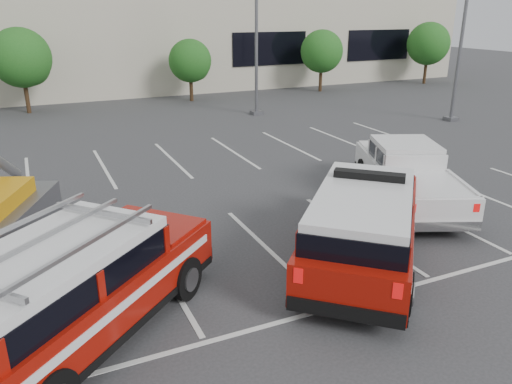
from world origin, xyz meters
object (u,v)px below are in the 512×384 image
tree_mid_right (191,62)px  light_pole_mid (256,20)px  convention_building (89,24)px  tree_far_right (429,45)px  tree_right (322,53)px  tree_mid_left (23,60)px  light_pole_right (464,21)px  ladder_suv (74,295)px  fire_chief_suv (363,230)px  white_pickup (407,180)px

tree_mid_right → light_pole_mid: 6.88m
convention_building → tree_far_right: bearing=-21.5°
tree_right → tree_far_right: 10.00m
tree_mid_left → light_pole_mid: light_pole_mid is taller
tree_right → light_pole_right: size_ratio=0.43×
light_pole_mid → ladder_suv: size_ratio=1.74×
tree_mid_right → fire_chief_suv: (-3.40, -23.57, -1.62)m
tree_far_right → fire_chief_suv: tree_far_right is taller
tree_mid_right → fire_chief_suv: bearing=-98.2°
tree_mid_right → white_pickup: 20.82m
convention_building → tree_far_right: 26.83m
tree_mid_left → fire_chief_suv: 24.57m
ladder_suv → white_pickup: bearing=64.7°
convention_building → tree_right: size_ratio=13.58×
tree_mid_left → ladder_suv: (0.15, -23.81, -2.12)m
tree_right → light_pole_right: (0.91, -12.05, 2.41)m
light_pole_right → light_pole_mid: bearing=146.3°
tree_far_right → light_pole_mid: size_ratio=0.47×
convention_building → white_pickup: (5.27, -30.56, -3.99)m
tree_mid_right → light_pole_mid: size_ratio=0.39×
tree_far_right → fire_chief_suv: size_ratio=0.80×
tree_mid_left → tree_far_right: bearing=0.0°
fire_chief_suv → ladder_suv: (-6.45, -0.24, 0.04)m
convention_building → tree_mid_right: size_ratio=15.04×
light_pole_mid → fire_chief_suv: bearing=-106.8°
fire_chief_suv → tree_far_right: bearing=87.4°
tree_mid_left → tree_right: (20.00, -0.00, -0.27)m
tree_right → fire_chief_suv: bearing=-119.6°
light_pole_right → white_pickup: 14.38m
tree_mid_right → tree_right: (10.00, 0.00, 0.27)m
tree_mid_right → light_pole_right: light_pole_right is taller
fire_chief_suv → white_pickup: fire_chief_suv is taller
ladder_suv → tree_mid_right: bearing=115.4°
tree_far_right → white_pickup: tree_far_right is taller
tree_far_right → light_pole_right: light_pole_right is taller
tree_mid_right → white_pickup: (0.36, -20.74, -1.78)m
light_pole_mid → white_pickup: bearing=-96.0°
tree_mid_right → convention_building: bearing=116.6°
light_pole_right → ladder_suv: bearing=-150.5°
convention_building → light_pole_mid: (6.82, -15.86, 0.47)m
tree_mid_right → tree_far_right: (20.00, 0.00, 0.54)m
tree_mid_right → tree_right: tree_right is taller
ladder_suv → convention_building: bearing=129.6°
convention_building → tree_right: (14.91, -9.82, -1.95)m
tree_right → fire_chief_suv: tree_right is taller
light_pole_mid → convention_building: bearing=113.3°
tree_mid_right → ladder_suv: size_ratio=0.68×
light_pole_right → ladder_suv: light_pole_right is taller
tree_mid_left → tree_mid_right: bearing=-0.0°
tree_far_right → convention_building: bearing=158.5°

